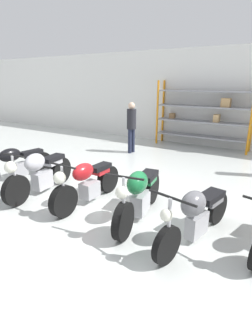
# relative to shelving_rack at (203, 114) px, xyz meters

# --- Properties ---
(ground_plane) EXTENTS (30.00, 30.00, 0.00)m
(ground_plane) POSITION_rel_shelving_rack_xyz_m (-0.01, -5.86, -1.26)
(ground_plane) COLOR silver
(back_wall) EXTENTS (30.00, 0.08, 3.60)m
(back_wall) POSITION_rel_shelving_rack_xyz_m (-0.01, 0.36, 0.54)
(back_wall) COLOR white
(back_wall) RESTS_ON ground_plane
(shelving_rack) EXTENTS (3.49, 0.63, 2.45)m
(shelving_rack) POSITION_rel_shelving_rack_xyz_m (0.00, 0.00, 0.00)
(shelving_rack) COLOR orange
(shelving_rack) RESTS_ON ground_plane
(motorcycle_black) EXTENTS (0.72, 2.06, 0.97)m
(motorcycle_black) POSITION_rel_shelving_rack_xyz_m (-2.99, -5.97, -0.80)
(motorcycle_black) COLOR black
(motorcycle_black) RESTS_ON ground_plane
(motorcycle_silver) EXTENTS (0.56, 2.05, 1.06)m
(motorcycle_silver) POSITION_rel_shelving_rack_xyz_m (-1.82, -6.21, -0.77)
(motorcycle_silver) COLOR black
(motorcycle_silver) RESTS_ON ground_plane
(motorcycle_red) EXTENTS (0.61, 2.00, 1.00)m
(motorcycle_red) POSITION_rel_shelving_rack_xyz_m (-0.58, -6.05, -0.81)
(motorcycle_red) COLOR black
(motorcycle_red) RESTS_ON ground_plane
(motorcycle_green) EXTENTS (0.65, 2.09, 1.06)m
(motorcycle_green) POSITION_rel_shelving_rack_xyz_m (0.64, -6.05, -0.77)
(motorcycle_green) COLOR black
(motorcycle_green) RESTS_ON ground_plane
(motorcycle_grey) EXTENTS (0.80, 2.07, 1.00)m
(motorcycle_grey) POSITION_rel_shelving_rack_xyz_m (1.73, -6.21, -0.79)
(motorcycle_grey) COLOR black
(motorcycle_grey) RESTS_ON ground_plane
(person_browsing) EXTENTS (0.36, 0.36, 1.74)m
(person_browsing) POSITION_rel_shelving_rack_xyz_m (-1.87, -2.07, -0.23)
(person_browsing) COLOR #1E2338
(person_browsing) RESTS_ON ground_plane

